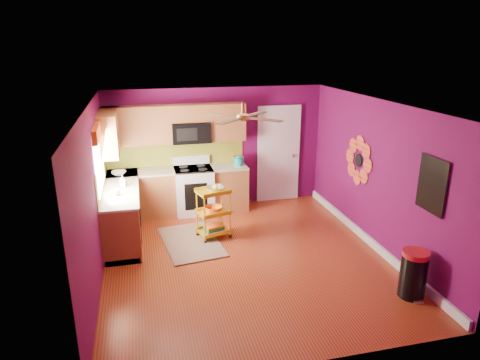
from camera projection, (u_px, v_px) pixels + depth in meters
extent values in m
plane|color=maroon|center=(246.00, 258.00, 7.01)|extent=(5.00, 5.00, 0.00)
cube|color=#5F0A48|center=(217.00, 148.00, 8.94)|extent=(4.50, 0.04, 2.50)
cube|color=#5F0A48|center=(307.00, 264.00, 4.31)|extent=(4.50, 0.04, 2.50)
cube|color=#5F0A48|center=(94.00, 197.00, 6.13)|extent=(0.04, 5.00, 2.50)
cube|color=#5F0A48|center=(377.00, 175.00, 7.12)|extent=(0.04, 5.00, 2.50)
cube|color=silver|center=(246.00, 105.00, 6.24)|extent=(4.50, 5.00, 0.04)
cube|color=white|center=(368.00, 240.00, 7.48)|extent=(0.05, 4.90, 0.14)
cube|color=brown|center=(123.00, 212.00, 7.69)|extent=(0.60, 2.30, 0.90)
cube|color=brown|center=(179.00, 192.00, 8.72)|extent=(2.80, 0.60, 0.90)
cube|color=beige|center=(120.00, 188.00, 7.54)|extent=(0.63, 2.30, 0.04)
cube|color=beige|center=(178.00, 170.00, 8.57)|extent=(2.80, 0.63, 0.04)
cube|color=black|center=(124.00, 232.00, 7.82)|extent=(0.54, 2.30, 0.10)
cube|color=black|center=(180.00, 210.00, 8.84)|extent=(2.80, 0.54, 0.10)
cube|color=white|center=(194.00, 191.00, 8.75)|extent=(0.76, 0.66, 0.92)
cube|color=black|center=(193.00, 169.00, 8.61)|extent=(0.76, 0.62, 0.03)
cube|color=white|center=(191.00, 160.00, 8.83)|extent=(0.76, 0.06, 0.18)
cube|color=black|center=(196.00, 197.00, 8.46)|extent=(0.45, 0.02, 0.55)
cube|color=brown|center=(137.00, 126.00, 8.25)|extent=(1.32, 0.33, 0.75)
cube|color=brown|center=(227.00, 122.00, 8.65)|extent=(0.72, 0.33, 0.75)
cube|color=brown|center=(190.00, 113.00, 8.42)|extent=(0.76, 0.33, 0.34)
cube|color=brown|center=(109.00, 132.00, 7.70)|extent=(0.33, 1.30, 0.75)
cube|color=black|center=(191.00, 132.00, 8.50)|extent=(0.76, 0.38, 0.40)
cube|color=olive|center=(176.00, 153.00, 8.76)|extent=(2.80, 0.01, 0.51)
cube|color=olive|center=(102.00, 174.00, 7.40)|extent=(0.01, 2.30, 0.51)
cube|color=white|center=(99.00, 158.00, 7.01)|extent=(0.03, 1.20, 1.00)
cube|color=orange|center=(98.00, 130.00, 6.87)|extent=(0.08, 1.35, 0.22)
cube|color=white|center=(278.00, 155.00, 9.28)|extent=(0.85, 0.04, 2.05)
cube|color=white|center=(278.00, 155.00, 9.26)|extent=(0.95, 0.02, 2.15)
sphere|color=#BF8C3F|center=(293.00, 156.00, 9.31)|extent=(0.07, 0.07, 0.07)
cylinder|color=black|center=(359.00, 160.00, 7.64)|extent=(0.01, 0.24, 0.24)
cube|color=teal|center=(433.00, 185.00, 5.73)|extent=(0.03, 0.52, 0.72)
cube|color=black|center=(432.00, 185.00, 5.73)|extent=(0.01, 0.56, 0.76)
cylinder|color=#BF8C3F|center=(243.00, 108.00, 6.45)|extent=(0.06, 0.06, 0.16)
cylinder|color=#BF8C3F|center=(243.00, 117.00, 6.49)|extent=(0.20, 0.20, 0.08)
cube|color=#4C2D19|center=(255.00, 114.00, 6.80)|extent=(0.47, 0.47, 0.01)
cube|color=#4C2D19|center=(222.00, 115.00, 6.68)|extent=(0.47, 0.47, 0.01)
cube|color=#4C2D19|center=(229.00, 121.00, 6.18)|extent=(0.47, 0.47, 0.01)
cube|color=#4C2D19|center=(265.00, 120.00, 6.30)|extent=(0.47, 0.47, 0.01)
cube|color=black|center=(191.00, 242.00, 7.54)|extent=(1.11, 1.61, 0.02)
cylinder|color=gold|center=(205.00, 219.00, 7.35)|extent=(0.02, 0.02, 0.85)
cylinder|color=gold|center=(230.00, 214.00, 7.58)|extent=(0.02, 0.02, 0.85)
cylinder|color=gold|center=(197.00, 213.00, 7.64)|extent=(0.02, 0.02, 0.85)
cylinder|color=gold|center=(222.00, 208.00, 7.86)|extent=(0.02, 0.02, 0.85)
sphere|color=black|center=(206.00, 242.00, 7.49)|extent=(0.06, 0.06, 0.06)
sphere|color=black|center=(230.00, 236.00, 7.71)|extent=(0.06, 0.06, 0.06)
sphere|color=black|center=(198.00, 235.00, 7.77)|extent=(0.06, 0.06, 0.06)
sphere|color=black|center=(222.00, 229.00, 8.00)|extent=(0.06, 0.06, 0.06)
cube|color=gold|center=(213.00, 192.00, 7.48)|extent=(0.64, 0.53, 0.03)
cube|color=gold|center=(213.00, 212.00, 7.60)|extent=(0.64, 0.53, 0.03)
cube|color=gold|center=(214.00, 231.00, 7.72)|extent=(0.64, 0.53, 0.03)
imported|color=beige|center=(216.00, 189.00, 7.49)|extent=(0.37, 0.37, 0.07)
sphere|color=yellow|center=(216.00, 187.00, 7.48)|extent=(0.10, 0.10, 0.10)
imported|color=orange|center=(213.00, 209.00, 7.58)|extent=(0.38, 0.38, 0.10)
cube|color=navy|center=(214.00, 229.00, 7.70)|extent=(0.37, 0.32, 0.04)
cube|color=#267233|center=(214.00, 227.00, 7.69)|extent=(0.37, 0.32, 0.03)
cube|color=orange|center=(214.00, 226.00, 7.68)|extent=(0.37, 0.32, 0.03)
cylinder|color=black|center=(413.00, 276.00, 5.87)|extent=(0.42, 0.42, 0.61)
cylinder|color=red|center=(416.00, 254.00, 5.77)|extent=(0.36, 0.36, 0.07)
cube|color=beige|center=(418.00, 302.00, 5.80)|extent=(0.13, 0.08, 0.03)
cylinder|color=#15A1A2|center=(238.00, 162.00, 8.79)|extent=(0.18, 0.18, 0.16)
sphere|color=#15A1A2|center=(238.00, 157.00, 8.76)|extent=(0.06, 0.06, 0.06)
cube|color=beige|center=(238.00, 160.00, 8.87)|extent=(0.22, 0.15, 0.18)
imported|color=#EA3F72|center=(122.00, 181.00, 7.50)|extent=(0.10, 0.10, 0.21)
imported|color=white|center=(123.00, 181.00, 7.54)|extent=(0.13, 0.13, 0.17)
imported|color=white|center=(119.00, 173.00, 8.19)|extent=(0.27, 0.27, 0.07)
imported|color=white|center=(115.00, 193.00, 7.08)|extent=(0.13, 0.13, 0.11)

